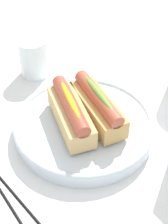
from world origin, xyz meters
TOP-DOWN VIEW (x-y plane):
  - ground_plane at (0.00, 0.00)m, footprint 2.40×2.40m
  - serving_bowl at (0.01, -0.01)m, footprint 0.27×0.27m
  - hotdog_front at (-0.00, -0.03)m, footprint 0.16×0.09m
  - hotdog_back at (0.01, 0.02)m, footprint 0.16×0.08m
  - water_glass at (-0.22, 0.02)m, footprint 0.07×0.07m
  - chopstick_near at (0.03, -0.19)m, footprint 0.22×0.02m

SIDE VIEW (x-z plane):
  - ground_plane at x=0.00m, z-range 0.00..0.00m
  - chopstick_near at x=0.03m, z-range 0.00..0.01m
  - serving_bowl at x=0.01m, z-range 0.00..0.04m
  - water_glass at x=-0.22m, z-range 0.00..0.09m
  - hotdog_front at x=0.00m, z-range 0.03..0.09m
  - hotdog_back at x=0.01m, z-range 0.03..0.09m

